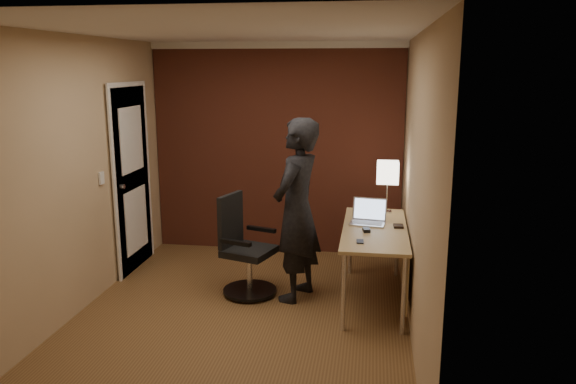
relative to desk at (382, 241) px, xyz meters
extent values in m
plane|color=brown|center=(-1.25, -0.56, -0.60)|extent=(4.00, 4.00, 0.00)
plane|color=white|center=(-1.25, -0.56, 1.90)|extent=(4.00, 4.00, 0.00)
plane|color=tan|center=(-1.25, 1.44, 0.65)|extent=(3.00, 0.00, 3.00)
plane|color=tan|center=(-1.25, -2.56, 0.65)|extent=(3.00, 0.00, 3.00)
plane|color=tan|center=(-2.75, -0.56, 0.65)|extent=(0.00, 4.00, 4.00)
plane|color=tan|center=(0.25, -0.56, 0.65)|extent=(0.00, 4.00, 4.00)
cube|color=brown|center=(-1.25, 1.41, 0.65)|extent=(2.98, 0.06, 2.50)
cube|color=silver|center=(-1.25, 1.40, 1.86)|extent=(3.00, 0.08, 0.08)
cube|color=silver|center=(-1.25, -2.52, 1.86)|extent=(3.00, 0.08, 0.08)
cube|color=silver|center=(-2.71, -0.56, 1.86)|extent=(0.08, 4.00, 0.08)
cube|color=silver|center=(0.21, -0.56, 1.86)|extent=(0.08, 4.00, 0.08)
cube|color=silver|center=(-2.73, 0.54, 0.40)|extent=(0.05, 0.82, 2.02)
cube|color=silver|center=(-2.71, 0.54, 0.40)|extent=(0.02, 0.92, 2.12)
cylinder|color=silver|center=(-2.68, 0.21, 0.40)|extent=(0.05, 0.05, 0.05)
cube|color=silver|center=(-2.74, -0.11, 0.55)|extent=(0.02, 0.08, 0.12)
cube|color=tan|center=(-0.07, 0.00, 0.11)|extent=(0.60, 1.50, 0.03)
cube|color=tan|center=(0.21, 0.00, -0.17)|extent=(0.02, 1.38, 0.54)
cylinder|color=silver|center=(-0.32, -0.69, -0.25)|extent=(0.04, 0.04, 0.70)
cylinder|color=silver|center=(-0.32, 0.69, -0.25)|extent=(0.04, 0.04, 0.70)
cylinder|color=silver|center=(0.18, -0.69, -0.25)|extent=(0.04, 0.04, 0.70)
cylinder|color=silver|center=(0.18, 0.69, -0.25)|extent=(0.04, 0.04, 0.70)
cube|color=silver|center=(0.04, 0.60, 0.14)|extent=(0.11, 0.11, 0.01)
cylinder|color=silver|center=(0.04, 0.60, 0.29)|extent=(0.01, 0.01, 0.30)
cube|color=white|center=(0.04, 0.60, 0.55)|extent=(0.22, 0.22, 0.22)
cube|color=silver|center=(-0.14, 0.12, 0.14)|extent=(0.36, 0.28, 0.01)
cube|color=silver|center=(-0.13, 0.23, 0.25)|extent=(0.33, 0.10, 0.22)
cube|color=#B2CCF2|center=(-0.13, 0.22, 0.25)|extent=(0.30, 0.09, 0.19)
cube|color=gray|center=(-0.14, 0.11, 0.14)|extent=(0.30, 0.17, 0.00)
cube|color=black|center=(-0.15, -0.14, 0.14)|extent=(0.08, 0.11, 0.03)
cube|color=black|center=(-0.20, -0.47, 0.13)|extent=(0.06, 0.12, 0.01)
cube|color=black|center=(0.15, 0.05, 0.14)|extent=(0.10, 0.11, 0.02)
cylinder|color=black|center=(-1.28, -0.04, -0.56)|extent=(0.53, 0.53, 0.03)
cylinder|color=silver|center=(-1.28, -0.04, -0.36)|extent=(0.06, 0.06, 0.40)
cube|color=black|center=(-1.28, -0.04, -0.16)|extent=(0.55, 0.55, 0.07)
cube|color=black|center=(-1.48, 0.03, 0.14)|extent=(0.17, 0.39, 0.52)
cube|color=black|center=(-1.21, 0.20, 0.01)|extent=(0.32, 0.15, 0.04)
cube|color=black|center=(-1.36, -0.27, 0.01)|extent=(0.32, 0.15, 0.04)
imported|color=black|center=(-0.81, -0.04, 0.28)|extent=(0.60, 0.74, 1.76)
camera|label=1|loc=(-0.12, -5.16, 1.62)|focal=35.00mm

